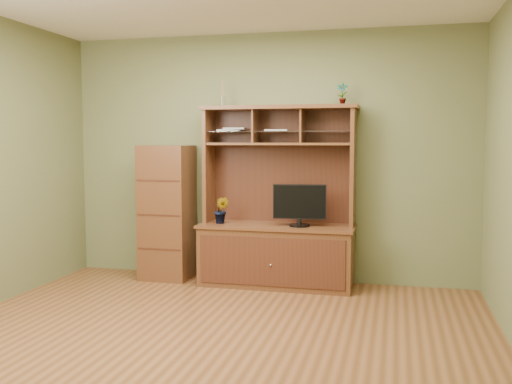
% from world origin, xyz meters
% --- Properties ---
extents(room, '(4.54, 4.04, 2.74)m').
position_xyz_m(room, '(0.00, 0.00, 1.35)').
color(room, brown).
rests_on(room, ground).
extents(media_hutch, '(1.66, 0.61, 1.90)m').
position_xyz_m(media_hutch, '(0.17, 1.73, 0.52)').
color(media_hutch, '#452713').
rests_on(media_hutch, room).
extents(monitor, '(0.55, 0.21, 0.43)m').
position_xyz_m(monitor, '(0.43, 1.65, 0.88)').
color(monitor, black).
rests_on(monitor, media_hutch).
extents(orchid_plant, '(0.17, 0.14, 0.29)m').
position_xyz_m(orchid_plant, '(-0.42, 1.65, 0.79)').
color(orchid_plant, '#31551D').
rests_on(orchid_plant, media_hutch).
extents(top_plant, '(0.12, 0.08, 0.23)m').
position_xyz_m(top_plant, '(0.83, 1.80, 2.01)').
color(top_plant, '#3B6222').
rests_on(top_plant, media_hutch).
extents(reed_diffuser, '(0.06, 0.06, 0.29)m').
position_xyz_m(reed_diffuser, '(-0.45, 1.80, 2.01)').
color(reed_diffuser, silver).
rests_on(reed_diffuser, media_hutch).
extents(magazines, '(0.80, 0.24, 0.04)m').
position_xyz_m(magazines, '(-0.19, 1.80, 1.65)').
color(magazines, '#A1A1A6').
rests_on(magazines, media_hutch).
extents(side_cabinet, '(0.53, 0.48, 1.48)m').
position_xyz_m(side_cabinet, '(-1.08, 1.74, 0.74)').
color(side_cabinet, '#452713').
rests_on(side_cabinet, room).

